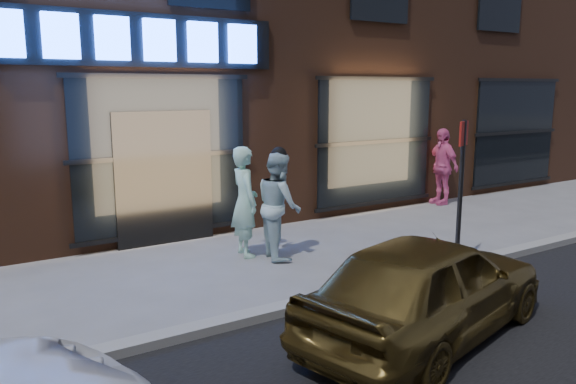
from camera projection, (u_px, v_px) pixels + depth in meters
name	position (u px, v px, depth m)	size (l,w,h in m)	color
ground	(278.00, 315.00, 7.04)	(90.00, 90.00, 0.00)	slate
curb	(278.00, 310.00, 7.03)	(60.00, 0.25, 0.12)	gray
man_bowtie	(245.00, 202.00, 9.37)	(0.68, 0.44, 1.86)	#B7F1DA
man_cap	(279.00, 205.00, 9.28)	(0.86, 0.67, 1.78)	silver
passerby	(442.00, 166.00, 13.58)	(1.08, 0.45, 1.84)	pink
gold_sedan	(428.00, 286.00, 6.30)	(1.45, 3.61, 1.23)	brown
sign_post	(461.00, 180.00, 8.64)	(0.35, 0.18, 2.33)	#262628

